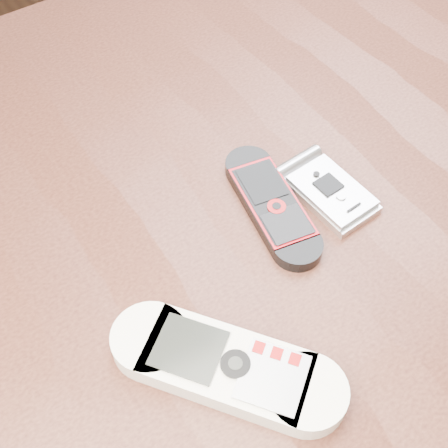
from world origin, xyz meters
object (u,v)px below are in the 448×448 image
at_px(table, 220,296).
at_px(nokia_black_red, 272,204).
at_px(motorola_razr, 329,191).
at_px(nokia_white, 226,366).

bearing_deg(table, nokia_black_red, -3.81).
bearing_deg(motorola_razr, nokia_black_red, 158.95).
height_order(table, nokia_black_red, nokia_black_red).
relative_size(nokia_black_red, motorola_razr, 1.48).
height_order(table, motorola_razr, motorola_razr).
bearing_deg(table, nokia_white, -120.99).
bearing_deg(nokia_black_red, nokia_white, -127.89).
bearing_deg(nokia_white, table, 22.65).
bearing_deg(motorola_razr, table, 165.70).
xyz_separation_m(nokia_white, motorola_razr, (0.17, 0.09, -0.00)).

